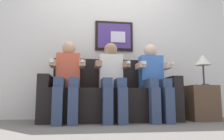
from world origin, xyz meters
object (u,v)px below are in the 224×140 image
couch (110,99)px  person_on_left (68,76)px  table_lamp (203,61)px  side_table_right (200,103)px  person_in_middle (112,77)px  person_on_right (154,78)px  spare_remote_on_table (198,85)px

couch → person_on_left: bearing=-164.2°
person_on_left → table_lamp: (1.94, 0.01, 0.25)m
table_lamp → side_table_right: bearing=133.9°
person_on_left → person_in_middle: bearing=0.0°
person_on_right → couch: bearing=164.2°
person_on_left → person_on_right: (1.19, 0.00, 0.00)m
person_on_left → spare_remote_on_table: 1.84m
person_on_left → person_in_middle: (0.59, 0.00, -0.00)m
person_on_right → table_lamp: bearing=0.9°
couch → spare_remote_on_table: couch is taller
couch → side_table_right: size_ratio=3.82×
person_on_left → side_table_right: 1.93m
spare_remote_on_table → table_lamp: bearing=3.8°
person_on_right → side_table_right: bearing=4.9°
table_lamp → person_on_left: bearing=-179.6°
person_on_right → person_in_middle: bearing=180.0°
couch → person_on_right: 0.68m
couch → person_on_left: size_ratio=1.72×
table_lamp → spare_remote_on_table: table_lamp is taller
spare_remote_on_table → person_in_middle: bearing=-179.8°
person_in_middle → spare_remote_on_table: 1.25m
person_in_middle → side_table_right: (1.30, 0.06, -0.36)m
person_on_right → spare_remote_on_table: 0.66m
person_on_left → person_on_right: bearing=0.0°
couch → person_in_middle: bearing=-89.8°
person_on_left → side_table_right: bearing=1.9°
person_on_left → side_table_right: size_ratio=2.22×
couch → spare_remote_on_table: 1.27m
person_in_middle → person_on_right: 0.59m
table_lamp → spare_remote_on_table: size_ratio=3.54×
table_lamp → spare_remote_on_table: 0.36m
couch → table_lamp: (1.35, -0.16, 0.55)m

